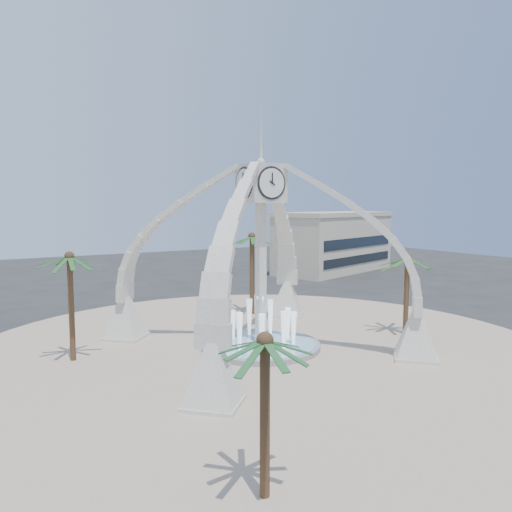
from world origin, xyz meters
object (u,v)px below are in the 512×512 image
palm_east (407,260)px  palm_north (252,238)px  fountain (261,345)px  clock_tower (261,253)px  palm_south (265,343)px  palm_west (69,258)px

palm_east → palm_north: palm_north is taller
fountain → palm_east: size_ratio=1.23×
clock_tower → palm_south: bearing=-121.4°
palm_east → palm_west: bearing=164.5°
clock_tower → fountain: size_ratio=2.24×
palm_east → palm_west: size_ratio=0.89×
clock_tower → palm_west: clock_tower is taller
palm_north → palm_west: bearing=-161.1°
palm_south → fountain: bearing=58.6°
fountain → palm_south: size_ratio=1.33×
fountain → palm_south: bearing=-121.4°
clock_tower → palm_north: bearing=62.4°
palm_south → palm_east: bearing=31.2°
palm_north → palm_south: size_ratio=1.29×
fountain → palm_east: palm_east is taller
clock_tower → fountain: clock_tower is taller
palm_east → palm_west: 23.46m
palm_east → palm_south: 23.58m
palm_north → palm_south: (-13.87, -24.05, -1.56)m
palm_west → palm_south: bearing=-82.6°
palm_east → palm_north: size_ratio=0.84×
palm_south → palm_north: bearing=60.0°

